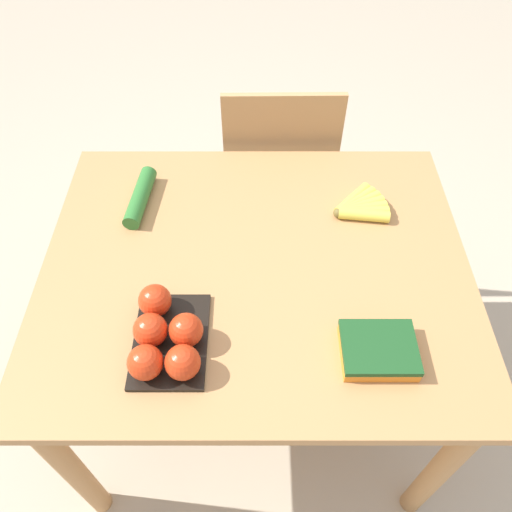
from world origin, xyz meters
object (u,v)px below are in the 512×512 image
Objects in this scene: chair at (277,175)px; carrot_bag at (379,349)px; cucumber_near at (140,197)px; banana_bunch at (359,207)px; tomato_pack at (165,337)px.

chair is 5.46× the size of carrot_bag.
banana_bunch is at bearing -3.06° from cucumber_near.
banana_bunch is 0.66m from tomato_pack.
cucumber_near reaches higher than carrot_bag.
carrot_bag is 0.78m from cucumber_near.
tomato_pack is (-0.50, -0.44, 0.03)m from banana_bunch.
chair is 0.97m from carrot_bag.
tomato_pack reaches higher than banana_bunch.
chair is 0.98m from tomato_pack.
banana_bunch is 0.93× the size of carrot_bag.
carrot_bag is at bearing -2.52° from tomato_pack.
cucumber_near is at bearing 140.99° from carrot_bag.
chair is 3.65× the size of tomato_pack.
banana_bunch is 0.71× the size of cucumber_near.
chair reaches higher than tomato_pack.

